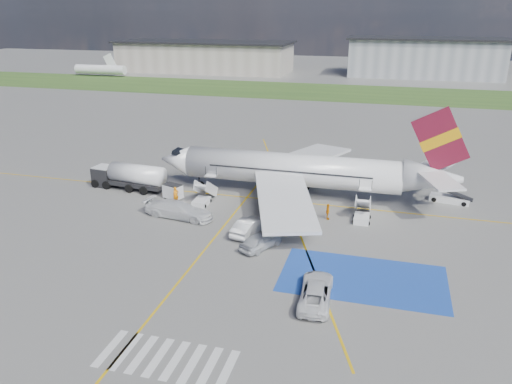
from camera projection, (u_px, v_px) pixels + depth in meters
ground at (262, 245)px, 48.76m from camera, size 400.00×400.00×0.00m
grass_strip at (351, 93)px, 134.65m from camera, size 400.00×30.00×0.01m
taxiway_line_main at (287, 201)px, 59.61m from camera, size 120.00×0.20×0.01m
taxiway_line_cross at (172, 290)px, 40.95m from camera, size 0.20×60.00×0.01m
taxiway_line_diag at (287, 201)px, 59.61m from camera, size 20.71×56.45×0.01m
staging_box at (363, 279)px, 42.67m from camera, size 14.00×8.00×0.01m
crosswalk at (167, 359)px, 32.93m from camera, size 9.00×4.00×0.01m
terminal_west at (205, 57)px, 178.14m from camera, size 60.00×22.00×10.00m
terminal_centre at (425, 58)px, 163.78m from camera, size 48.00×18.00×12.00m
airliner at (304, 170)px, 59.86m from camera, size 36.81×32.95×11.92m
airstairs_fwd at (203, 199)px, 58.76m from camera, size 1.90×5.20×3.60m
airstairs_aft at (362, 215)px, 54.19m from camera, size 1.90×5.20×3.60m
fuel_tanker at (129, 178)px, 63.24m from camera, size 10.09×3.73×3.37m
gpu_cart at (173, 192)px, 60.15m from camera, size 2.54×2.02×1.85m
belt_loader at (450, 199)px, 59.24m from camera, size 4.96×2.51×1.43m
car_silver_a at (261, 241)px, 47.73m from camera, size 3.81×4.99×1.59m
car_silver_b at (249, 226)px, 50.79m from camera, size 2.85×5.45×1.71m
van_white_a at (316, 288)px, 39.32m from camera, size 2.76×5.40×1.97m
van_white_b at (179, 207)px, 54.70m from camera, size 6.32×3.23×2.37m
crew_fwd at (176, 195)px, 58.86m from camera, size 0.82×0.86×1.98m
crew_nose at (164, 177)px, 65.08m from camera, size 1.19×1.15×1.92m
crew_aft at (328, 212)px, 54.29m from camera, size 0.54×1.10×1.81m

